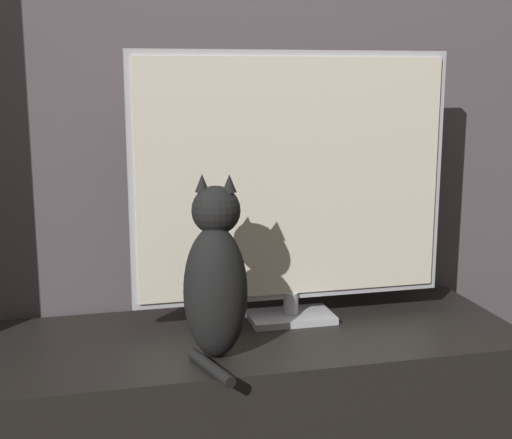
# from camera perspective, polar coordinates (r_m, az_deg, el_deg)

# --- Properties ---
(wall_back) EXTENTS (4.80, 0.05, 2.60)m
(wall_back) POSITION_cam_1_polar(r_m,az_deg,el_deg) (2.20, -1.66, 13.21)
(wall_back) COLOR #564C51
(wall_back) RESTS_ON ground_plane
(tv_stand) EXTENTS (1.44, 0.56, 0.53)m
(tv_stand) POSITION_cam_1_polar(r_m,az_deg,el_deg) (2.12, 0.41, -15.74)
(tv_stand) COLOR black
(tv_stand) RESTS_ON ground_plane
(tv) EXTENTS (0.91, 0.15, 0.77)m
(tv) POSITION_cam_1_polar(r_m,az_deg,el_deg) (2.02, 2.87, 2.91)
(tv) COLOR #B7B7BC
(tv) RESTS_ON tv_stand
(cat) EXTENTS (0.20, 0.31, 0.47)m
(cat) POSITION_cam_1_polar(r_m,az_deg,el_deg) (1.80, -3.24, -4.72)
(cat) COLOR black
(cat) RESTS_ON tv_stand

